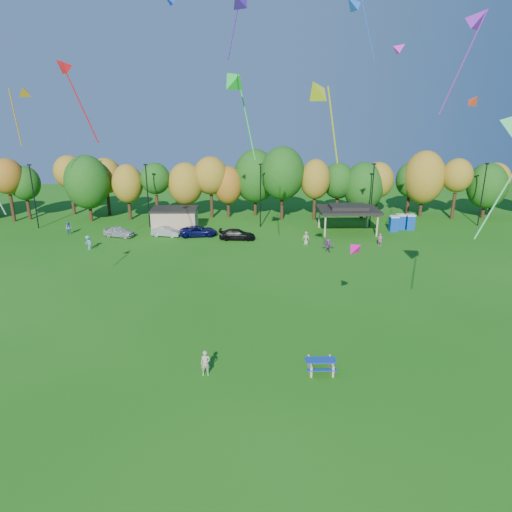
{
  "coord_description": "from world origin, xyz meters",
  "views": [
    {
      "loc": [
        -0.05,
        -24.37,
        16.59
      ],
      "look_at": [
        0.62,
        6.0,
        6.65
      ],
      "focal_mm": 32.0,
      "sensor_mm": 36.0,
      "label": 1
    }
  ],
  "objects_px": {
    "picnic_table": "(321,364)",
    "car_a": "(119,232)",
    "porta_potties": "(401,222)",
    "car_d": "(237,234)",
    "car_c": "(199,231)",
    "car_b": "(166,232)",
    "kite_flyer": "(205,363)"
  },
  "relations": [
    {
      "from": "kite_flyer",
      "to": "car_a",
      "type": "distance_m",
      "value": 36.53
    },
    {
      "from": "porta_potties",
      "to": "car_a",
      "type": "xyz_separation_m",
      "value": [
        -38.99,
        -2.73,
        -0.39
      ]
    },
    {
      "from": "car_a",
      "to": "car_c",
      "type": "height_order",
      "value": "car_a"
    },
    {
      "from": "picnic_table",
      "to": "car_d",
      "type": "xyz_separation_m",
      "value": [
        -6.03,
        31.63,
        0.2
      ]
    },
    {
      "from": "porta_potties",
      "to": "car_c",
      "type": "distance_m",
      "value": 28.49
    },
    {
      "from": "car_b",
      "to": "picnic_table",
      "type": "bearing_deg",
      "value": -142.7
    },
    {
      "from": "picnic_table",
      "to": "kite_flyer",
      "type": "xyz_separation_m",
      "value": [
        -7.52,
        -0.29,
        0.37
      ]
    },
    {
      "from": "kite_flyer",
      "to": "car_a",
      "type": "relative_size",
      "value": 0.42
    },
    {
      "from": "kite_flyer",
      "to": "car_a",
      "type": "xyz_separation_m",
      "value": [
        -14.37,
        33.58,
        -0.16
      ]
    },
    {
      "from": "kite_flyer",
      "to": "car_d",
      "type": "relative_size",
      "value": 0.36
    },
    {
      "from": "picnic_table",
      "to": "car_c",
      "type": "xyz_separation_m",
      "value": [
        -11.27,
        33.4,
        0.2
      ]
    },
    {
      "from": "kite_flyer",
      "to": "car_b",
      "type": "height_order",
      "value": "kite_flyer"
    },
    {
      "from": "porta_potties",
      "to": "car_d",
      "type": "bearing_deg",
      "value": -169.25
    },
    {
      "from": "car_a",
      "to": "car_d",
      "type": "height_order",
      "value": "car_a"
    },
    {
      "from": "car_a",
      "to": "car_b",
      "type": "height_order",
      "value": "car_a"
    },
    {
      "from": "picnic_table",
      "to": "car_a",
      "type": "height_order",
      "value": "car_a"
    },
    {
      "from": "car_b",
      "to": "car_c",
      "type": "relative_size",
      "value": 0.78
    },
    {
      "from": "car_c",
      "to": "car_b",
      "type": "bearing_deg",
      "value": 83.24
    },
    {
      "from": "car_d",
      "to": "kite_flyer",
      "type": "bearing_deg",
      "value": -179.15
    },
    {
      "from": "porta_potties",
      "to": "car_a",
      "type": "distance_m",
      "value": 39.09
    },
    {
      "from": "porta_potties",
      "to": "car_b",
      "type": "xyz_separation_m",
      "value": [
        -32.74,
        -2.64,
        -0.46
      ]
    },
    {
      "from": "picnic_table",
      "to": "car_b",
      "type": "relative_size",
      "value": 0.51
    },
    {
      "from": "porta_potties",
      "to": "picnic_table",
      "type": "relative_size",
      "value": 1.91
    },
    {
      "from": "picnic_table",
      "to": "car_d",
      "type": "distance_m",
      "value": 32.2
    },
    {
      "from": "porta_potties",
      "to": "car_c",
      "type": "height_order",
      "value": "porta_potties"
    },
    {
      "from": "car_a",
      "to": "car_d",
      "type": "bearing_deg",
      "value": -77.98
    },
    {
      "from": "porta_potties",
      "to": "picnic_table",
      "type": "height_order",
      "value": "porta_potties"
    },
    {
      "from": "porta_potties",
      "to": "picnic_table",
      "type": "bearing_deg",
      "value": -115.39
    },
    {
      "from": "porta_potties",
      "to": "car_b",
      "type": "height_order",
      "value": "porta_potties"
    },
    {
      "from": "porta_potties",
      "to": "car_d",
      "type": "xyz_separation_m",
      "value": [
        -23.13,
        -4.39,
        -0.41
      ]
    },
    {
      "from": "car_b",
      "to": "car_a",
      "type": "bearing_deg",
      "value": 103.06
    },
    {
      "from": "porta_potties",
      "to": "car_d",
      "type": "relative_size",
      "value": 0.79
    }
  ]
}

